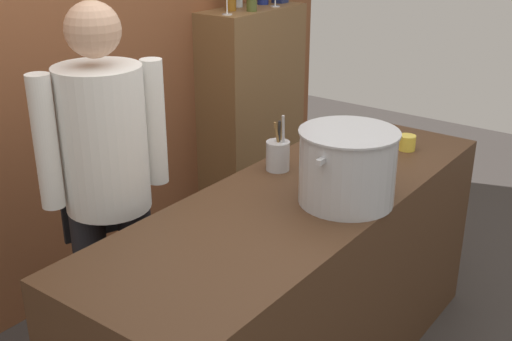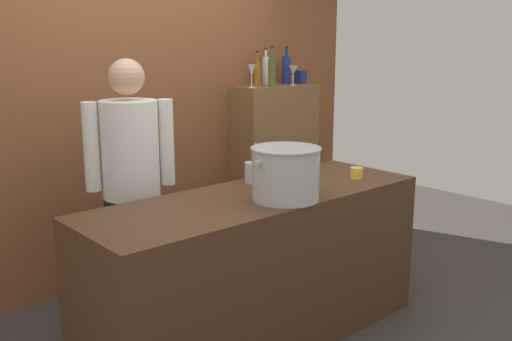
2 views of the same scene
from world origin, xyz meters
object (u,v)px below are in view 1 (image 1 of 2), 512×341
object	(u,v)px
utensil_crock	(278,155)
stockpot_large	(347,167)
chef	(107,178)
butter_jar	(407,143)

from	to	relation	value
utensil_crock	stockpot_large	bearing A→B (deg)	-105.72
chef	butter_jar	distance (m)	1.41
stockpot_large	utensil_crock	world-z (taller)	stockpot_large
chef	butter_jar	size ratio (longest dim) A/B	20.60
butter_jar	stockpot_large	bearing A→B (deg)	-175.55
utensil_crock	butter_jar	bearing A→B (deg)	-31.52
butter_jar	utensil_crock	bearing A→B (deg)	148.48
chef	utensil_crock	world-z (taller)	chef
stockpot_large	butter_jar	world-z (taller)	stockpot_large
stockpot_large	butter_jar	size ratio (longest dim) A/B	5.49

